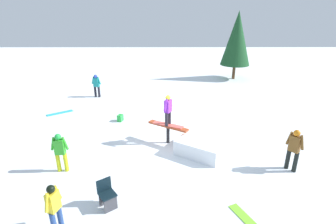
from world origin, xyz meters
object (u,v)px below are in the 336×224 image
bystander_teal (96,85)px  folding_chair (107,195)px  rail_feature (168,128)px  loose_snowboard_cyan (60,113)px  pine_tree_near (237,39)px  bystander_yellow (54,206)px  loose_snowboard_lime (249,222)px  bystander_green (60,151)px  bystander_brown (294,148)px  backpack_on_snow (120,118)px  main_rider_on_rail (168,111)px

bystander_teal → folding_chair: size_ratio=1.70×
rail_feature → loose_snowboard_cyan: rail_feature is taller
rail_feature → folding_chair: folding_chair is taller
bystander_teal → pine_tree_near: pine_tree_near is taller
bystander_yellow → loose_snowboard_lime: bystander_yellow is taller
bystander_green → loose_snowboard_lime: size_ratio=1.01×
bystander_yellow → folding_chair: bystander_yellow is taller
rail_feature → loose_snowboard_cyan: bearing=2.4°
loose_snowboard_cyan → bystander_green: bearing=-103.0°
bystander_brown → backpack_on_snow: bystander_brown is taller
bystander_yellow → bystander_green: bearing=34.1°
bystander_yellow → folding_chair: (-1.11, -0.89, -0.38)m
pine_tree_near → folding_chair: bearing=64.2°
bystander_brown → bystander_green: bearing=50.3°
loose_snowboard_cyan → bystander_brown: bearing=-62.9°
bystander_yellow → bystander_brown: bystander_brown is taller
bystander_teal → pine_tree_near: bearing=-139.0°
backpack_on_snow → loose_snowboard_lime: bearing=-126.6°
bystander_yellow → bystander_brown: bearing=-53.1°
bystander_brown → backpack_on_snow: bearing=17.2°
loose_snowboard_cyan → backpack_on_snow: bearing=-52.2°
bystander_yellow → pine_tree_near: size_ratio=0.27×
pine_tree_near → bystander_teal: bearing=25.1°
bystander_brown → pine_tree_near: (-1.06, -13.21, 2.34)m
loose_snowboard_cyan → bystander_teal: bearing=29.6°
rail_feature → loose_snowboard_cyan: 6.98m
pine_tree_near → main_rider_on_rail: bearing=63.8°
main_rider_on_rail → backpack_on_snow: size_ratio=3.95×
main_rider_on_rail → pine_tree_near: size_ratio=0.25×
folding_chair → bystander_yellow: bearing=-177.7°
rail_feature → backpack_on_snow: (2.46, -2.35, -0.51)m
rail_feature → bystander_green: (3.78, 2.12, 0.14)m
main_rider_on_rail → bystander_yellow: size_ratio=0.95×
rail_feature → loose_snowboard_lime: 5.13m
loose_snowboard_lime → backpack_on_snow: (4.66, -6.94, 0.16)m
loose_snowboard_lime → pine_tree_near: size_ratio=0.27×
rail_feature → main_rider_on_rail: main_rider_on_rail is taller
pine_tree_near → loose_snowboard_lime: bearing=78.2°
main_rider_on_rail → loose_snowboard_lime: 5.30m
bystander_green → pine_tree_near: (-9.25, -13.24, 2.41)m
folding_chair → rail_feature: bearing=29.3°
bystander_yellow → loose_snowboard_cyan: bystander_yellow is taller
rail_feature → main_rider_on_rail: size_ratio=1.29×
rail_feature → pine_tree_near: size_ratio=0.32×
main_rider_on_rail → loose_snowboard_cyan: 7.11m
main_rider_on_rail → bystander_teal: (4.63, -6.38, -0.66)m
loose_snowboard_cyan → pine_tree_near: 14.19m
backpack_on_snow → folding_chair: bearing=-154.5°
bystander_teal → bystander_green: bearing=111.6°
bystander_teal → loose_snowboard_cyan: size_ratio=1.07×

